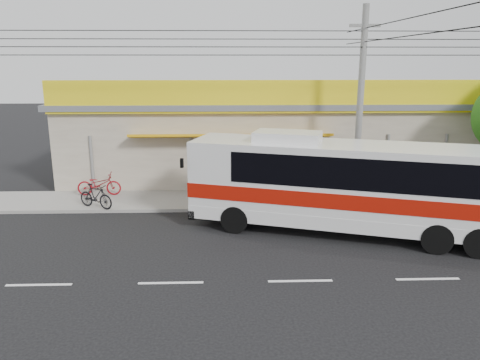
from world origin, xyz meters
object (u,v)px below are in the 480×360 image
object	(u,v)px
coach_bus	(360,182)
motorbike_red	(99,184)
motorbike_dark	(96,196)
utility_pole	(364,42)

from	to	relation	value
coach_bus	motorbike_red	xyz separation A→B (m)	(-11.38, 5.31, -1.39)
coach_bus	motorbike_dark	xyz separation A→B (m)	(-11.00, 3.22, -1.40)
motorbike_red	motorbike_dark	world-z (taller)	motorbike_red
motorbike_red	utility_pole	xyz separation A→B (m)	(12.32, -1.44, 6.70)
coach_bus	motorbike_red	distance (m)	12.64
motorbike_dark	utility_pole	distance (m)	13.70
coach_bus	motorbike_red	world-z (taller)	coach_bus
coach_bus	motorbike_red	bearing A→B (deg)	172.99
coach_bus	utility_pole	size ratio (longest dim) A/B	0.38
motorbike_red	motorbike_dark	size ratio (longest dim) A/B	1.16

